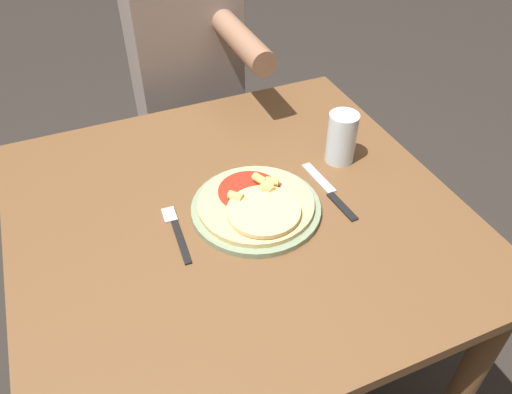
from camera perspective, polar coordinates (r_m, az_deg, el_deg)
ground_plane at (r=1.72m, az=-1.58°, el=-20.32°), size 8.00×8.00×0.00m
dining_table at (r=1.20m, az=-2.13°, el=-5.68°), size 0.97×0.94×0.76m
plate at (r=1.10m, az=0.00°, el=-1.28°), size 0.29×0.29×0.01m
pizza at (r=1.09m, az=0.17°, el=-0.77°), size 0.26×0.26×0.04m
fork at (r=1.07m, az=-9.12°, el=-3.77°), size 0.03×0.18×0.00m
knife at (r=1.17m, az=8.43°, el=0.63°), size 0.03×0.22×0.00m
drinking_glass at (r=1.23m, az=9.76°, el=6.69°), size 0.07×0.07×0.13m
person_diner at (r=1.69m, az=-7.83°, el=13.69°), size 0.32×0.52×1.27m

